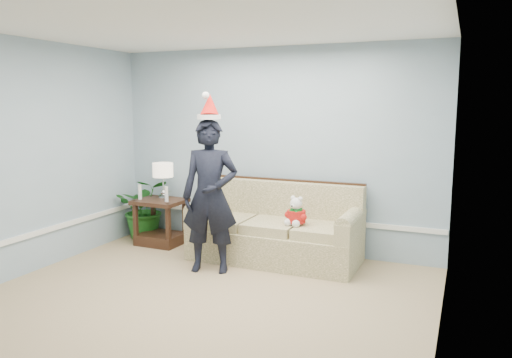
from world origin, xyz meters
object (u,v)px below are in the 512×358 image
at_px(sofa, 276,232).
at_px(man, 210,196).
at_px(houseplant, 146,208).
at_px(table_lamp, 163,172).
at_px(side_table, 161,227).
at_px(teddy_bear, 296,215).

relative_size(sofa, man, 1.17).
bearing_deg(houseplant, man, -30.66).
height_order(table_lamp, houseplant, table_lamp).
bearing_deg(side_table, houseplant, 151.67).
bearing_deg(teddy_bear, man, -134.88).
height_order(sofa, man, man).
bearing_deg(side_table, teddy_bear, -5.66).
bearing_deg(teddy_bear, side_table, -170.97).
distance_m(side_table, teddy_bear, 2.12).
height_order(sofa, table_lamp, table_lamp).
bearing_deg(sofa, houseplant, 174.59).
distance_m(table_lamp, houseplant, 0.73).
height_order(table_lamp, man, man).
bearing_deg(man, side_table, 132.48).
relative_size(sofa, table_lamp, 4.15).
bearing_deg(man, teddy_bear, 14.31).
bearing_deg(side_table, sofa, -0.27).
bearing_deg(sofa, man, -127.39).
xyz_separation_m(houseplant, man, (1.58, -0.94, 0.45)).
height_order(side_table, man, man).
relative_size(table_lamp, houseplant, 0.57).
distance_m(sofa, table_lamp, 1.85).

